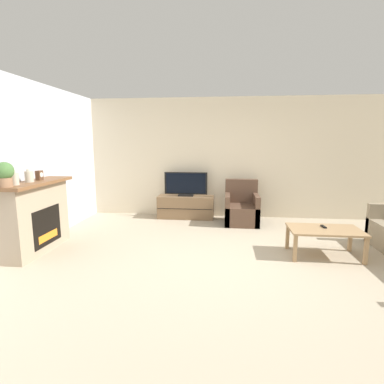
% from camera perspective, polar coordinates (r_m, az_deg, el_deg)
% --- Properties ---
extents(ground_plane, '(24.00, 24.00, 0.00)m').
position_cam_1_polar(ground_plane, '(4.44, 8.48, -13.37)').
color(ground_plane, tan).
extents(wall_back, '(12.00, 0.06, 2.70)m').
position_cam_1_polar(wall_back, '(6.91, 7.92, 6.40)').
color(wall_back, beige).
rests_on(wall_back, ground).
extents(wall_left, '(0.06, 12.00, 2.70)m').
position_cam_1_polar(wall_left, '(5.17, -31.32, 4.06)').
color(wall_left, silver).
rests_on(wall_left, ground).
extents(fireplace, '(0.47, 1.41, 1.12)m').
position_cam_1_polar(fireplace, '(5.32, -27.55, -4.05)').
color(fireplace, tan).
rests_on(fireplace, ground).
extents(mantel_vase_left, '(0.11, 0.11, 0.22)m').
position_cam_1_polar(mantel_vase_left, '(4.87, -30.73, 2.27)').
color(mantel_vase_left, beige).
rests_on(mantel_vase_left, fireplace).
extents(mantel_vase_centre_left, '(0.12, 0.12, 0.21)m').
position_cam_1_polar(mantel_vase_centre_left, '(5.12, -28.60, 2.69)').
color(mantel_vase_centre_left, beige).
rests_on(mantel_vase_centre_left, fireplace).
extents(mantel_clock, '(0.08, 0.11, 0.15)m').
position_cam_1_polar(mantel_clock, '(5.33, -27.07, 2.84)').
color(mantel_clock, brown).
rests_on(mantel_clock, fireplace).
extents(potted_plant, '(0.24, 0.24, 0.34)m').
position_cam_1_polar(potted_plant, '(4.72, -32.10, 3.05)').
color(potted_plant, '#936B4C').
rests_on(potted_plant, fireplace).
extents(tv_stand, '(1.26, 0.45, 0.51)m').
position_cam_1_polar(tv_stand, '(6.82, -1.17, -2.85)').
color(tv_stand, brown).
rests_on(tv_stand, ground).
extents(tv, '(0.97, 0.18, 0.54)m').
position_cam_1_polar(tv, '(6.73, -1.18, 1.35)').
color(tv, black).
rests_on(tv, tv_stand).
extents(armchair, '(0.70, 0.76, 0.91)m').
position_cam_1_polar(armchair, '(6.46, 9.39, -3.32)').
color(armchair, brown).
rests_on(armchair, ground).
extents(coffee_table, '(1.05, 0.62, 0.43)m').
position_cam_1_polar(coffee_table, '(4.96, 23.98, -7.00)').
color(coffee_table, '#A37F56').
rests_on(coffee_table, ground).
extents(remote, '(0.05, 0.15, 0.02)m').
position_cam_1_polar(remote, '(5.02, 23.77, -6.05)').
color(remote, black).
rests_on(remote, coffee_table).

